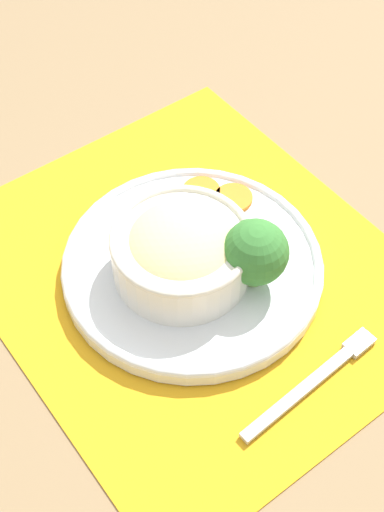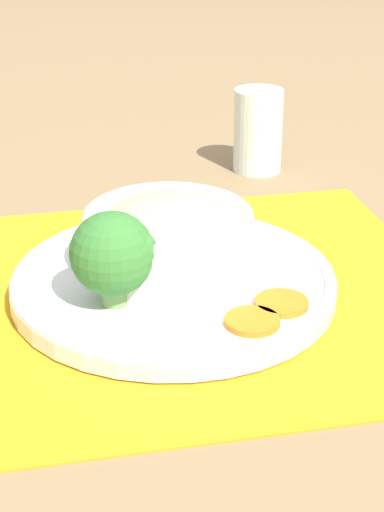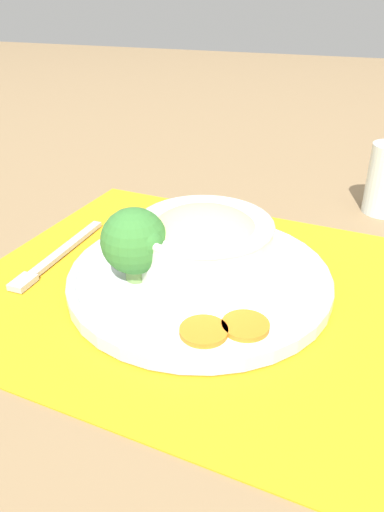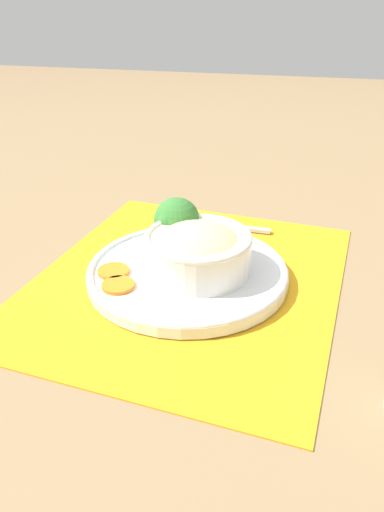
% 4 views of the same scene
% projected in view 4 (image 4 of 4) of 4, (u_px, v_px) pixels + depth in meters
% --- Properties ---
extents(ground_plane, '(4.00, 4.00, 0.00)m').
position_uv_depth(ground_plane, '(188.00, 280.00, 0.74)').
color(ground_plane, '#8C704C').
extents(placemat, '(0.55, 0.48, 0.00)m').
position_uv_depth(placemat, '(188.00, 279.00, 0.74)').
color(placemat, orange).
rests_on(placemat, ground_plane).
extents(plate, '(0.30, 0.30, 0.02)m').
position_uv_depth(plate, '(187.00, 272.00, 0.74)').
color(plate, silver).
rests_on(plate, placemat).
extents(bowl, '(0.15, 0.15, 0.07)m').
position_uv_depth(bowl, '(198.00, 250.00, 0.71)').
color(bowl, silver).
rests_on(bowl, plate).
extents(broccoli_floret, '(0.07, 0.07, 0.08)m').
position_uv_depth(broccoli_floret, '(177.00, 221.00, 0.77)').
color(broccoli_floret, '#759E51').
rests_on(broccoli_floret, plate).
extents(carrot_slice_near, '(0.05, 0.05, 0.01)m').
position_uv_depth(carrot_slice_near, '(113.00, 271.00, 0.72)').
color(carrot_slice_near, orange).
rests_on(carrot_slice_near, plate).
extents(carrot_slice_middle, '(0.05, 0.05, 0.01)m').
position_uv_depth(carrot_slice_middle, '(118.00, 285.00, 0.69)').
color(carrot_slice_middle, orange).
rests_on(carrot_slice_middle, plate).
extents(fork, '(0.02, 0.18, 0.01)m').
position_uv_depth(fork, '(210.00, 224.00, 0.90)').
color(fork, '#B7B7BC').
rests_on(fork, placemat).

